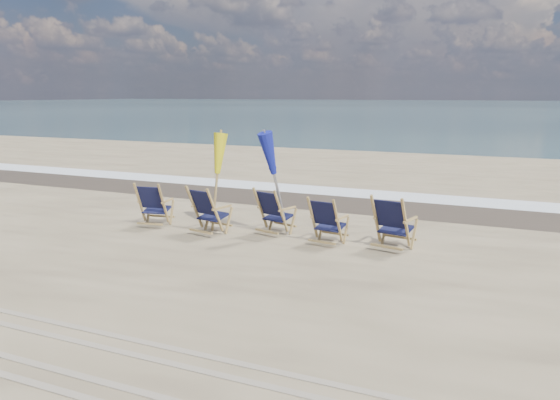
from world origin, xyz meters
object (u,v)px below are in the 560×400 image
Objects in this scene: beach_chair_4 at (406,225)px; beach_chair_3 at (338,223)px; beach_chair_0 at (164,205)px; beach_chair_1 at (215,212)px; umbrella_yellow at (216,158)px; umbrella_blue at (277,156)px; beach_chair_2 at (281,213)px.

beach_chair_3 is at bearing 17.22° from beach_chair_4.
beach_chair_0 is 1.04× the size of beach_chair_3.
umbrella_yellow is (-0.30, 0.57, 1.02)m from beach_chair_1.
beach_chair_0 is 0.46× the size of umbrella_blue.
beach_chair_1 is 3.76m from beach_chair_4.
beach_chair_4 is at bearing -3.59° from umbrella_blue.
beach_chair_2 reaches higher than beach_chair_3.
beach_chair_4 is 0.48× the size of umbrella_blue.
beach_chair_3 is at bearing -6.01° from umbrella_yellow.
beach_chair_3 is (1.27, -0.26, -0.02)m from beach_chair_2.
beach_chair_0 is 0.49× the size of umbrella_yellow.
umbrella_blue is (2.54, 0.33, 1.16)m from beach_chair_0.
umbrella_blue is at bearing -141.70° from beach_chair_1.
beach_chair_2 is 0.94× the size of beach_chair_4.
beach_chair_0 is 5.15m from beach_chair_4.
umbrella_yellow reaches higher than beach_chair_1.
beach_chair_0 reaches higher than beach_chair_3.
beach_chair_1 is at bearing -153.53° from umbrella_blue.
beach_chair_3 is at bearing -176.15° from beach_chair_2.
beach_chair_3 is 1.25m from beach_chair_4.
beach_chair_2 is at bearing -1.41° from umbrella_yellow.
beach_chair_0 is 1.44m from beach_chair_1.
beach_chair_2 is at bearing 8.67° from beach_chair_4.
umbrella_blue is at bearing -0.50° from umbrella_yellow.
beach_chair_2 is at bearing 176.23° from beach_chair_0.
umbrella_yellow is at bearing 9.32° from beach_chair_4.
beach_chair_2 is 1.04× the size of beach_chair_3.
beach_chair_2 is 1.30m from beach_chair_3.
beach_chair_2 is 0.46× the size of umbrella_blue.
umbrella_yellow is 1.43m from umbrella_blue.
beach_chair_0 is 0.94× the size of beach_chair_4.
beach_chair_2 is 0.48× the size of umbrella_yellow.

